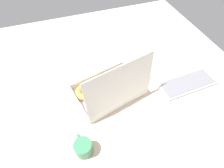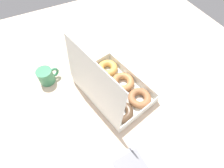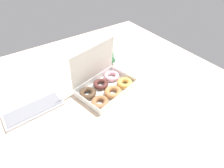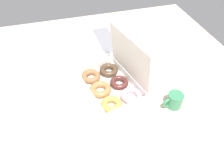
% 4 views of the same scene
% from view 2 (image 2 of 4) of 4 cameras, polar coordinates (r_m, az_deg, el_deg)
% --- Properties ---
extents(ground_plane, '(1.80, 1.80, 0.02)m').
position_cam_2_polar(ground_plane, '(0.91, 1.29, -2.04)').
color(ground_plane, beige).
extents(donut_box, '(0.42, 0.33, 0.30)m').
position_cam_2_polar(donut_box, '(0.87, 0.19, -1.21)').
color(donut_box, white).
rests_on(donut_box, ground_plane).
extents(coffee_mug, '(0.08, 0.11, 0.08)m').
position_cam_2_polar(coffee_mug, '(0.96, -20.62, 2.52)').
color(coffee_mug, '#388057').
rests_on(coffee_mug, ground_plane).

